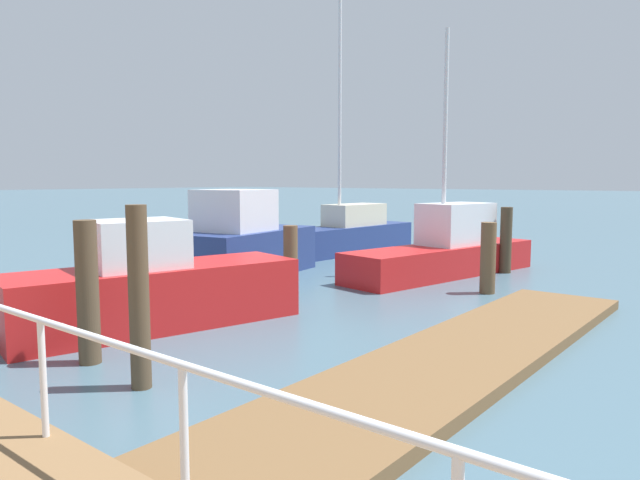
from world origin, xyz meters
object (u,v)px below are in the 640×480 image
at_px(moored_boat_2, 242,243).
at_px(moored_boat_4, 342,234).
at_px(moored_boat_0, 154,288).
at_px(moored_boat_1, 446,250).

bearing_deg(moored_boat_2, moored_boat_4, 6.47).
xyz_separation_m(moored_boat_0, moored_boat_4, (10.58, 3.62, -0.01)).
bearing_deg(moored_boat_4, moored_boat_2, -173.53).
xyz_separation_m(moored_boat_1, moored_boat_4, (1.95, 5.08, -0.01)).
height_order(moored_boat_2, moored_boat_4, moored_boat_4).
bearing_deg(moored_boat_1, moored_boat_4, 69.02).
height_order(moored_boat_1, moored_boat_4, moored_boat_4).
bearing_deg(moored_boat_4, moored_boat_0, -161.11).
bearing_deg(moored_boat_1, moored_boat_2, 128.98).
xyz_separation_m(moored_boat_0, moored_boat_2, (5.03, 2.99, 0.20)).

